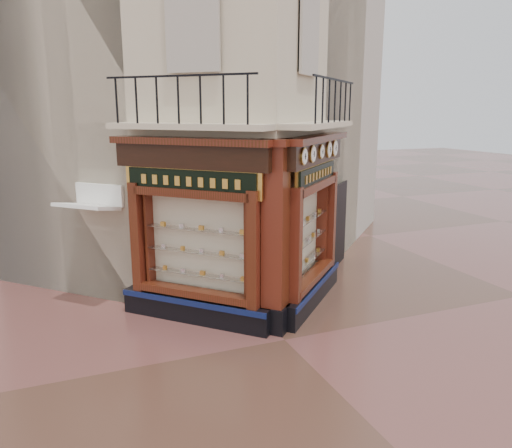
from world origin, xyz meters
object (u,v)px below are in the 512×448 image
clock_e (335,148)px  awning (94,307)px  clock_a (304,156)px  clock_c (321,152)px  signboard_left (190,181)px  corner_pilaster (275,241)px  clock_b (313,154)px  clock_d (329,150)px  signboard_right (317,174)px

clock_e → awning: size_ratio=0.31×
clock_a → clock_e: bearing=0.0°
clock_c → signboard_left: 3.00m
awning → clock_e: bearing=-144.9°
corner_pilaster → awning: corner_pilaster is taller
clock_e → clock_c: bearing=-180.0°
clock_a → clock_b: 0.60m
corner_pilaster → clock_a: (0.60, -0.00, 1.67)m
corner_pilaster → clock_d: corner_pilaster is taller
clock_b → signboard_right: (0.44, 0.59, -0.52)m
clock_a → signboard_right: (0.86, 1.02, -0.52)m
corner_pilaster → clock_c: size_ratio=12.26×
clock_c → clock_e: 1.17m
signboard_right → clock_e: bearing=-5.7°
clock_c → clock_e: (0.83, 0.83, -0.00)m
awning → clock_c: bearing=-155.4°
signboard_left → signboard_right: bearing=-135.0°
clock_a → signboard_left: clock_a is taller
clock_c → awning: bearing=114.6°
clock_d → clock_a: bearing=-180.0°
clock_c → signboard_right: clock_c is taller
clock_c → awning: size_ratio=0.25×
clock_b → clock_e: size_ratio=0.90×
clock_a → clock_d: bearing=0.0°
corner_pilaster → signboard_left: corner_pilaster is taller
clock_a → clock_d: 1.90m
awning → clock_b: bearing=-162.4°
corner_pilaster → awning: (-3.43, 2.72, -1.95)m
signboard_left → corner_pilaster: bearing=-169.8°
corner_pilaster → clock_a: size_ratio=11.21×
clock_b → clock_c: clock_b is taller
clock_a → corner_pilaster: bearing=134.7°
clock_a → signboard_left: size_ratio=0.15×
clock_d → clock_b: bearing=-180.0°
awning → signboard_left: bearing=-176.0°
clock_a → awning: clock_a is taller
corner_pilaster → clock_d: 2.90m
clock_e → signboard_right: bearing=174.3°
awning → corner_pilaster: bearing=-173.4°
clock_c → corner_pilaster: bearing=165.8°
corner_pilaster → clock_b: bearing=-22.7°
clock_b → awning: size_ratio=0.28×
clock_a → signboard_right: 1.43m
clock_c → signboard_right: size_ratio=0.16×
corner_pilaster → clock_c: bearing=-14.2°
clock_e → signboard_left: 3.88m
clock_c → clock_d: bearing=0.0°
clock_d → clock_e: size_ratio=0.93×
corner_pilaster → clock_b: corner_pilaster is taller
clock_b → signboard_right: clock_b is taller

